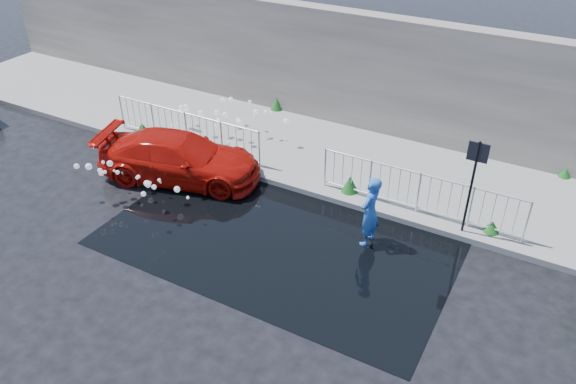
{
  "coord_description": "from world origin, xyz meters",
  "views": [
    {
      "loc": [
        5.74,
        -8.11,
        8.06
      ],
      "look_at": [
        0.46,
        1.44,
        1.0
      ],
      "focal_mm": 35.0,
      "sensor_mm": 36.0,
      "label": 1
    }
  ],
  "objects": [
    {
      "name": "ground",
      "position": [
        0.0,
        0.0,
        0.0
      ],
      "size": [
        90.0,
        90.0,
        0.0
      ],
      "primitive_type": "plane",
      "color": "black",
      "rests_on": "ground"
    },
    {
      "name": "pavement",
      "position": [
        0.0,
        5.0,
        0.07
      ],
      "size": [
        30.0,
        4.0,
        0.15
      ],
      "primitive_type": "cube",
      "color": "gray",
      "rests_on": "ground"
    },
    {
      "name": "curb",
      "position": [
        0.0,
        3.0,
        0.08
      ],
      "size": [
        30.0,
        0.25,
        0.16
      ],
      "primitive_type": "cube",
      "color": "gray",
      "rests_on": "ground"
    },
    {
      "name": "retaining_wall",
      "position": [
        0.0,
        7.2,
        1.9
      ],
      "size": [
        30.0,
        0.6,
        3.5
      ],
      "primitive_type": "cube",
      "color": "#605951",
      "rests_on": "pavement"
    },
    {
      "name": "puddle",
      "position": [
        0.5,
        1.0,
        0.01
      ],
      "size": [
        8.0,
        5.0,
        0.01
      ],
      "primitive_type": "cube",
      "color": "black",
      "rests_on": "ground"
    },
    {
      "name": "sign_post",
      "position": [
        4.2,
        3.1,
        1.72
      ],
      "size": [
        0.45,
        0.06,
        2.5
      ],
      "color": "black",
      "rests_on": "ground"
    },
    {
      "name": "railing_left",
      "position": [
        -4.0,
        3.35,
        0.74
      ],
      "size": [
        5.05,
        0.05,
        1.1
      ],
      "color": "silver",
      "rests_on": "pavement"
    },
    {
      "name": "railing_right",
      "position": [
        3.0,
        3.35,
        0.74
      ],
      "size": [
        5.05,
        0.05,
        1.1
      ],
      "color": "silver",
      "rests_on": "pavement"
    },
    {
      "name": "weeds",
      "position": [
        -0.32,
        4.54,
        0.33
      ],
      "size": [
        12.17,
        3.93,
        0.45
      ],
      "color": "#165319",
      "rests_on": "pavement"
    },
    {
      "name": "water_spray",
      "position": [
        -3.61,
        2.94,
        0.71
      ],
      "size": [
        3.62,
        5.62,
        1.06
      ],
      "color": "white",
      "rests_on": "ground"
    },
    {
      "name": "red_car",
      "position": [
        -3.19,
        2.0,
        0.64
      ],
      "size": [
        4.7,
        2.93,
        1.27
      ],
      "primitive_type": "imported",
      "rotation": [
        0.0,
        0.0,
        1.85
      ],
      "color": "#A80E06",
      "rests_on": "ground"
    },
    {
      "name": "person",
      "position": [
        2.36,
        1.8,
        0.87
      ],
      "size": [
        0.46,
        0.66,
        1.73
      ],
      "primitive_type": "imported",
      "rotation": [
        0.0,
        0.0,
        -1.64
      ],
      "color": "blue",
      "rests_on": "ground"
    }
  ]
}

